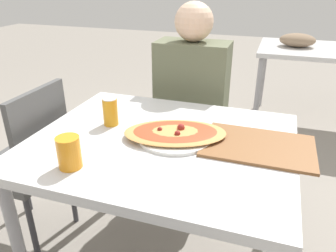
% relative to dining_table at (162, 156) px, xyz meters
% --- Properties ---
extents(dining_table, '(1.07, 0.89, 0.75)m').
position_rel_dining_table_xyz_m(dining_table, '(0.00, 0.00, 0.00)').
color(dining_table, silver).
rests_on(dining_table, ground_plane).
extents(chair_far_seated, '(0.40, 0.40, 0.90)m').
position_rel_dining_table_xyz_m(chair_far_seated, '(-0.05, 0.78, -0.16)').
color(chair_far_seated, '#4C4C4C').
rests_on(chair_far_seated, ground_plane).
extents(chair_side_left, '(0.40, 0.40, 0.90)m').
position_rel_dining_table_xyz_m(chair_side_left, '(-0.72, 0.00, -0.16)').
color(chair_side_left, '#4C4C4C').
rests_on(chair_side_left, ground_plane).
extents(person_seated, '(0.42, 0.25, 1.24)m').
position_rel_dining_table_xyz_m(person_seated, '(-0.05, 0.66, 0.06)').
color(person_seated, '#2D2D38').
rests_on(person_seated, ground_plane).
extents(pizza_main, '(0.48, 0.38, 0.06)m').
position_rel_dining_table_xyz_m(pizza_main, '(0.05, 0.03, 0.10)').
color(pizza_main, white).
rests_on(pizza_main, dining_table).
extents(soda_can, '(0.07, 0.07, 0.12)m').
position_rel_dining_table_xyz_m(soda_can, '(-0.27, 0.06, 0.14)').
color(soda_can, orange).
rests_on(soda_can, dining_table).
extents(drink_glass, '(0.08, 0.08, 0.12)m').
position_rel_dining_table_xyz_m(drink_glass, '(-0.24, -0.30, 0.14)').
color(drink_glass, orange).
rests_on(drink_glass, dining_table).
extents(serving_tray, '(0.43, 0.30, 0.01)m').
position_rel_dining_table_xyz_m(serving_tray, '(0.39, 0.06, 0.09)').
color(serving_tray, brown).
rests_on(serving_tray, dining_table).
extents(background_table, '(1.10, 0.80, 0.87)m').
position_rel_dining_table_xyz_m(background_table, '(0.74, 2.16, 0.02)').
color(background_table, silver).
rests_on(background_table, ground_plane).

